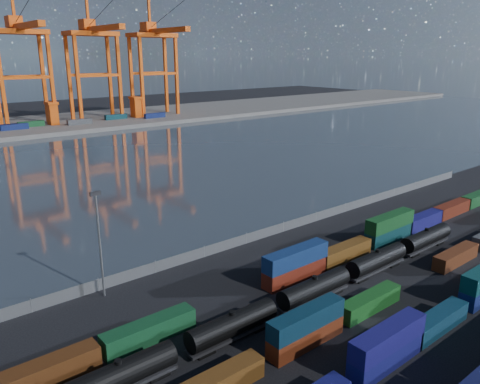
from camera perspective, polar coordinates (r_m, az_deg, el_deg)
ground at (r=74.53m, az=15.11°, el=-12.54°), size 700.00×700.00×0.00m
harbor_water at (r=155.79m, az=-17.74°, el=2.54°), size 700.00×700.00×0.00m
far_quay at (r=254.89m, az=-26.73°, el=6.97°), size 700.00×70.00×2.00m
container_row_south at (r=57.29m, az=14.88°, el=-19.75°), size 115.16×2.44×5.19m
container_row_mid at (r=82.19m, az=21.50°, el=-9.00°), size 141.06×2.38×5.07m
container_row_north at (r=79.31m, az=8.17°, el=-8.78°), size 142.22×2.57×5.48m
tanker_string at (r=62.14m, az=-0.96°, el=-15.99°), size 106.50×2.90×4.15m
waterfront_fence at (r=91.21m, az=0.80°, el=-5.71°), size 160.12×0.12×2.20m
yard_light_mast at (r=72.11m, az=-16.77°, el=-5.52°), size 1.60×0.40×16.60m
straddle_carriers at (r=243.82m, az=-26.96°, el=8.21°), size 140.00×7.00×11.10m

